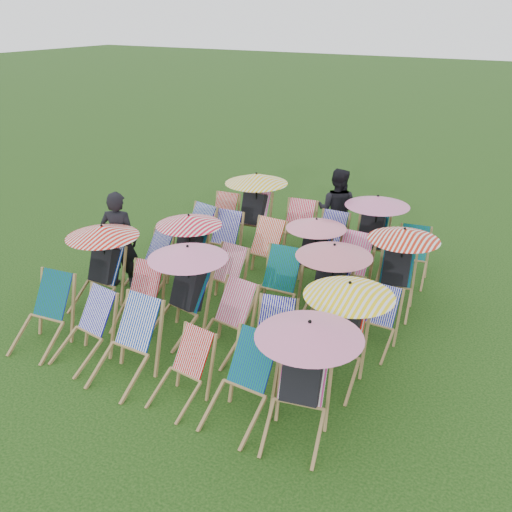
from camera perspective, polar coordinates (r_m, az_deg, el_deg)
The scene contains 33 objects.
ground at distance 9.08m, azimuth -0.97°, elevation -5.43°, with size 100.00×100.00×0.00m, color black.
deckchair_0 at distance 8.51m, azimuth -20.66°, elevation -5.49°, with size 0.75×0.97×0.98m.
deckchair_1 at distance 8.04m, azimuth -16.88°, elevation -6.99°, with size 0.71×0.91×0.92m.
deckchair_2 at distance 7.47m, azimuth -13.00°, elevation -8.60°, with size 0.68×0.94×1.01m.
deckchair_3 at distance 7.01m, azimuth -7.51°, elevation -11.34°, with size 0.64×0.83×0.84m.
deckchair_4 at distance 6.63m, azimuth -1.59°, elevation -12.69°, with size 0.69×0.93×0.98m.
deckchair_5 at distance 6.31m, azimuth 4.52°, elevation -12.16°, with size 1.17×1.28×1.39m.
deckchair_6 at distance 9.26m, azimuth -15.42°, elevation -0.88°, with size 1.12×1.17×1.33m.
deckchair_7 at distance 8.67m, azimuth -11.71°, elevation -4.13°, with size 0.70×0.89×0.89m.
deckchair_8 at distance 8.22m, azimuth -7.39°, elevation -3.30°, with size 1.14×1.21×1.35m.
deckchair_9 at distance 7.87m, azimuth -3.20°, elevation -6.48°, with size 0.72×0.93×0.94m.
deckchair_10 at distance 7.51m, azimuth 1.46°, elevation -8.32°, with size 0.73×0.91×0.88m.
deckchair_11 at distance 7.24m, azimuth 8.47°, elevation -7.44°, with size 1.13×1.19×1.34m.
deckchair_12 at distance 9.95m, azimuth -10.65°, elevation -0.42°, with size 0.70×0.87×0.85m.
deckchair_13 at distance 9.56m, azimuth -7.15°, elevation 0.49°, with size 1.09×1.13×1.29m.
deckchair_14 at distance 9.09m, azimuth -3.50°, elevation -2.26°, with size 0.65×0.86×0.90m.
deckchair_15 at distance 8.70m, azimuth 1.89°, elevation -3.07°, with size 0.72×0.97×1.01m.
deckchair_16 at distance 8.35m, azimuth 7.06°, elevation -3.00°, with size 1.11×1.16×1.32m.
deckchair_17 at distance 8.13m, azimuth 11.89°, elevation -6.44°, with size 0.56×0.77×0.82m.
deckchair_18 at distance 10.74m, azimuth -6.61°, elevation 2.11°, with size 0.83×1.03×1.00m.
deckchair_19 at distance 10.48m, azimuth -3.58°, elevation 1.50°, with size 0.70×0.92×0.94m.
deckchair_20 at distance 9.93m, azimuth 0.36°, elevation 0.41°, with size 0.70×0.94×0.99m.
deckchair_21 at distance 9.62m, azimuth 5.48°, elevation 0.40°, with size 1.01×1.06×1.20m.
deckchair_22 at distance 9.36m, azimuth 9.09°, elevation -1.33°, with size 0.69×0.95×1.02m.
deckchair_23 at distance 9.12m, azimuth 13.92°, elevation -1.18°, with size 1.11×1.20×1.31m.
deckchair_24 at distance 11.68m, azimuth -3.60°, elevation 3.76°, with size 0.67×0.88×0.89m.
deckchair_25 at distance 11.25m, azimuth -0.41°, elevation 4.76°, with size 1.23×1.31×1.46m.
deckchair_26 at distance 10.93m, azimuth 4.00°, elevation 2.59°, with size 0.78×0.99×0.99m.
deckchair_27 at distance 10.62m, azimuth 7.16°, elevation 1.58°, with size 0.62×0.85×0.91m.
deckchair_28 at distance 10.43m, azimuth 11.45°, elevation 2.40°, with size 1.14×1.22×1.36m.
deckchair_29 at distance 10.24m, azimuth 15.24°, elevation -0.03°, with size 0.70×0.89×0.89m.
person_left at distance 9.80m, azimuth -13.51°, elevation 1.59°, with size 0.61×0.40×1.68m, color black.
person_rear at distance 11.12m, azimuth 8.09°, elevation 4.57°, with size 0.80×0.62×1.64m, color black.
Camera 1 is at (4.09, -6.80, 4.42)m, focal length 40.00 mm.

